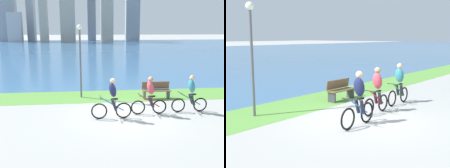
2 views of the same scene
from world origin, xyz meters
The scene contains 7 objects.
ground_plane centered at (0.00, 0.00, 0.00)m, with size 300.00×300.00×0.00m, color #9E9E99.
grass_strip_bayside centered at (0.00, 3.29, 0.00)m, with size 120.00×2.54×0.01m, color #59933D.
cyclist_lead centered at (-0.62, -0.27, 0.84)m, with size 1.69×0.52×1.72m.
cyclist_trailing centered at (1.06, 0.11, 0.84)m, with size 1.59×0.52×1.68m.
cyclist_distant_rear centered at (2.95, 0.23, 0.84)m, with size 1.67×0.52×1.68m.
bench_near_path centered at (2.05, 2.57, 0.45)m, with size 1.50×0.47×0.90m.
lamppost_tall centered at (-1.95, 3.23, 2.55)m, with size 0.28×0.28×3.89m.
Camera 2 is at (-8.03, -5.46, 2.75)m, focal length 48.17 mm.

